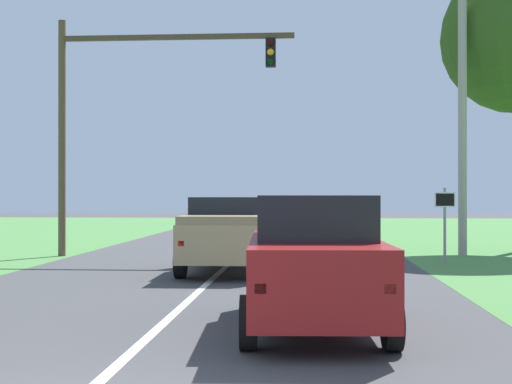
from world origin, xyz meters
The scene contains 6 objects.
ground_plane centered at (0.00, 9.82, 0.00)m, with size 120.00×120.00×0.00m, color #424244.
red_suv_near centered at (2.34, 5.04, 1.05)m, with size 2.25×4.67×2.01m.
pickup_truck_lead centered at (0.21, 12.92, 1.00)m, with size 2.29×5.40×1.95m.
traffic_light centered at (-3.72, 17.21, 5.09)m, with size 7.70×0.40×7.70m.
keep_moving_sign centered at (6.24, 15.41, 1.42)m, with size 0.60×0.09×2.21m.
utility_pole_right centered at (7.30, 17.99, 4.57)m, with size 0.28×0.28×9.15m, color #9E998E.
Camera 1 is at (2.23, -5.78, 2.03)m, focal length 50.59 mm.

